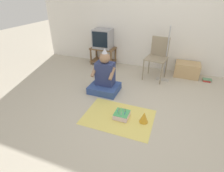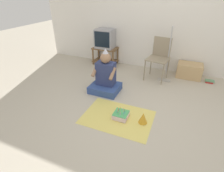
{
  "view_description": "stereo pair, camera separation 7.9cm",
  "coord_description": "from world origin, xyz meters",
  "px_view_note": "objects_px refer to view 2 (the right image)",
  "views": [
    {
      "loc": [
        0.42,
        -2.21,
        1.8
      ],
      "look_at": [
        -0.51,
        0.23,
        0.35
      ],
      "focal_mm": 28.0,
      "sensor_mm": 36.0,
      "label": 1
    },
    {
      "loc": [
        0.49,
        -2.18,
        1.8
      ],
      "look_at": [
        -0.51,
        0.23,
        0.35
      ],
      "focal_mm": 28.0,
      "sensor_mm": 36.0,
      "label": 2
    }
  ],
  "objects_px": {
    "folding_chair": "(159,55)",
    "person_seated": "(105,78)",
    "tv": "(105,39)",
    "party_hat_blue": "(143,118)",
    "dust_mop": "(167,65)",
    "birthday_cake": "(121,115)",
    "cardboard_box_stack": "(189,70)",
    "book_pile": "(209,81)"
  },
  "relations": [
    {
      "from": "dust_mop",
      "to": "party_hat_blue",
      "type": "xyz_separation_m",
      "value": [
        -0.1,
        -1.66,
        -0.25
      ]
    },
    {
      "from": "tv",
      "to": "birthday_cake",
      "type": "relative_size",
      "value": 2.11
    },
    {
      "from": "tv",
      "to": "book_pile",
      "type": "distance_m",
      "value": 2.66
    },
    {
      "from": "cardboard_box_stack",
      "to": "dust_mop",
      "type": "distance_m",
      "value": 0.61
    },
    {
      "from": "folding_chair",
      "to": "tv",
      "type": "bearing_deg",
      "value": 166.82
    },
    {
      "from": "cardboard_box_stack",
      "to": "party_hat_blue",
      "type": "distance_m",
      "value": 2.07
    },
    {
      "from": "cardboard_box_stack",
      "to": "person_seated",
      "type": "distance_m",
      "value": 2.01
    },
    {
      "from": "dust_mop",
      "to": "person_seated",
      "type": "xyz_separation_m",
      "value": [
        -1.03,
        -0.99,
        -0.06
      ]
    },
    {
      "from": "dust_mop",
      "to": "cardboard_box_stack",
      "type": "bearing_deg",
      "value": 33.9
    },
    {
      "from": "tv",
      "to": "party_hat_blue",
      "type": "relative_size",
      "value": 2.69
    },
    {
      "from": "folding_chair",
      "to": "party_hat_blue",
      "type": "distance_m",
      "value": 1.72
    },
    {
      "from": "tv",
      "to": "person_seated",
      "type": "height_order",
      "value": "tv"
    },
    {
      "from": "tv",
      "to": "folding_chair",
      "type": "relative_size",
      "value": 0.53
    },
    {
      "from": "book_pile",
      "to": "party_hat_blue",
      "type": "xyz_separation_m",
      "value": [
        -1.03,
        -1.86,
        0.07
      ]
    },
    {
      "from": "party_hat_blue",
      "to": "tv",
      "type": "bearing_deg",
      "value": 127.49
    },
    {
      "from": "cardboard_box_stack",
      "to": "party_hat_blue",
      "type": "xyz_separation_m",
      "value": [
        -0.59,
        -1.99,
        -0.07
      ]
    },
    {
      "from": "folding_chair",
      "to": "cardboard_box_stack",
      "type": "distance_m",
      "value": 0.83
    },
    {
      "from": "dust_mop",
      "to": "party_hat_blue",
      "type": "relative_size",
      "value": 6.63
    },
    {
      "from": "tv",
      "to": "person_seated",
      "type": "bearing_deg",
      "value": -65.45
    },
    {
      "from": "birthday_cake",
      "to": "cardboard_box_stack",
      "type": "bearing_deg",
      "value": 64.84
    },
    {
      "from": "tv",
      "to": "party_hat_blue",
      "type": "distance_m",
      "value": 2.59
    },
    {
      "from": "folding_chair",
      "to": "birthday_cake",
      "type": "height_order",
      "value": "folding_chair"
    },
    {
      "from": "tv",
      "to": "party_hat_blue",
      "type": "height_order",
      "value": "tv"
    },
    {
      "from": "party_hat_blue",
      "to": "folding_chair",
      "type": "bearing_deg",
      "value": 92.92
    },
    {
      "from": "folding_chair",
      "to": "birthday_cake",
      "type": "xyz_separation_m",
      "value": [
        -0.27,
        -1.68,
        -0.49
      ]
    },
    {
      "from": "tv",
      "to": "person_seated",
      "type": "relative_size",
      "value": 0.55
    },
    {
      "from": "tv",
      "to": "folding_chair",
      "type": "height_order",
      "value": "tv"
    },
    {
      "from": "party_hat_blue",
      "to": "dust_mop",
      "type": "bearing_deg",
      "value": 86.56
    },
    {
      "from": "birthday_cake",
      "to": "party_hat_blue",
      "type": "xyz_separation_m",
      "value": [
        0.35,
        0.01,
        0.04
      ]
    },
    {
      "from": "dust_mop",
      "to": "person_seated",
      "type": "relative_size",
      "value": 1.37
    },
    {
      "from": "folding_chair",
      "to": "person_seated",
      "type": "xyz_separation_m",
      "value": [
        -0.84,
        -0.99,
        -0.26
      ]
    },
    {
      "from": "dust_mop",
      "to": "person_seated",
      "type": "height_order",
      "value": "dust_mop"
    },
    {
      "from": "cardboard_box_stack",
      "to": "birthday_cake",
      "type": "distance_m",
      "value": 2.21
    },
    {
      "from": "tv",
      "to": "dust_mop",
      "type": "distance_m",
      "value": 1.71
    },
    {
      "from": "birthday_cake",
      "to": "party_hat_blue",
      "type": "height_order",
      "value": "party_hat_blue"
    },
    {
      "from": "tv",
      "to": "folding_chair",
      "type": "bearing_deg",
      "value": -13.18
    },
    {
      "from": "person_seated",
      "to": "folding_chair",
      "type": "bearing_deg",
      "value": 49.63
    },
    {
      "from": "tv",
      "to": "party_hat_blue",
      "type": "bearing_deg",
      "value": -52.51
    },
    {
      "from": "dust_mop",
      "to": "book_pile",
      "type": "relative_size",
      "value": 6.39
    },
    {
      "from": "birthday_cake",
      "to": "party_hat_blue",
      "type": "relative_size",
      "value": 1.28
    },
    {
      "from": "dust_mop",
      "to": "birthday_cake",
      "type": "relative_size",
      "value": 5.2
    },
    {
      "from": "folding_chair",
      "to": "dust_mop",
      "type": "height_order",
      "value": "dust_mop"
    }
  ]
}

